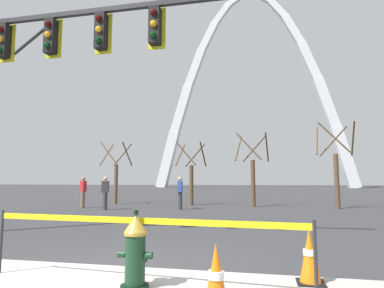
# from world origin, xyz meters

# --- Properties ---
(ground_plane) EXTENTS (240.00, 240.00, 0.00)m
(ground_plane) POSITION_xyz_m (0.00, 0.00, 0.00)
(ground_plane) COLOR #333335
(fire_hydrant) EXTENTS (0.46, 0.48, 0.99)m
(fire_hydrant) POSITION_xyz_m (0.68, -0.73, 0.47)
(fire_hydrant) COLOR black
(fire_hydrant) RESTS_ON ground
(caution_tape_barrier) EXTENTS (4.46, 0.40, 0.93)m
(caution_tape_barrier) POSITION_xyz_m (0.66, -0.68, 0.62)
(caution_tape_barrier) COLOR #232326
(caution_tape_barrier) RESTS_ON ground
(traffic_cone_by_hydrant) EXTENTS (0.36, 0.36, 0.73)m
(traffic_cone_by_hydrant) POSITION_xyz_m (2.90, -0.07, 0.36)
(traffic_cone_by_hydrant) COLOR black
(traffic_cone_by_hydrant) RESTS_ON ground
(traffic_cone_mid_sidewalk) EXTENTS (0.36, 0.36, 0.73)m
(traffic_cone_mid_sidewalk) POSITION_xyz_m (1.82, -1.42, 0.36)
(traffic_cone_mid_sidewalk) COLOR black
(traffic_cone_mid_sidewalk) RESTS_ON ground
(traffic_signal_gantry) EXTENTS (7.82, 0.44, 6.00)m
(traffic_signal_gantry) POSITION_xyz_m (-3.35, 2.33, 4.40)
(traffic_signal_gantry) COLOR #232326
(traffic_signal_gantry) RESTS_ON ground
(monument_arch) EXTENTS (42.76, 2.14, 44.61)m
(monument_arch) POSITION_xyz_m (-0.00, 67.86, 19.40)
(monument_arch) COLOR silver
(monument_arch) RESTS_ON ground
(tree_far_left) EXTENTS (1.73, 1.74, 3.74)m
(tree_far_left) POSITION_xyz_m (-6.50, 14.10, 1.66)
(tree_far_left) COLOR brown
(tree_far_left) RESTS_ON ground
(tree_left_mid) EXTENTS (1.68, 1.69, 3.62)m
(tree_left_mid) POSITION_xyz_m (-1.79, 14.14, 1.61)
(tree_left_mid) COLOR brown
(tree_left_mid) RESTS_ON ground
(tree_center_left) EXTENTS (1.83, 1.84, 3.96)m
(tree_center_left) POSITION_xyz_m (1.76, 13.56, 1.76)
(tree_center_left) COLOR brown
(tree_center_left) RESTS_ON ground
(tree_center_right) EXTENTS (1.99, 2.01, 4.33)m
(tree_center_right) POSITION_xyz_m (5.96, 13.25, 1.93)
(tree_center_right) COLOR brown
(tree_center_right) RESTS_ON ground
(pedestrian_walking_left) EXTENTS (0.38, 0.29, 1.59)m
(pedestrian_walking_left) POSITION_xyz_m (-5.18, 10.10, 0.82)
(pedestrian_walking_left) COLOR #38383D
(pedestrian_walking_left) RESTS_ON ground
(pedestrian_standing_center) EXTENTS (0.23, 0.35, 1.59)m
(pedestrian_standing_center) POSITION_xyz_m (-1.69, 11.07, 0.82)
(pedestrian_standing_center) COLOR #38383D
(pedestrian_standing_center) RESTS_ON ground
(pedestrian_walking_right) EXTENTS (0.39, 0.34, 1.59)m
(pedestrian_walking_right) POSITION_xyz_m (-6.86, 10.98, 0.82)
(pedestrian_walking_right) COLOR brown
(pedestrian_walking_right) RESTS_ON ground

